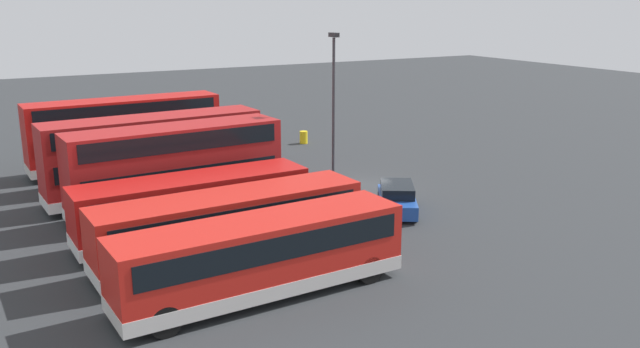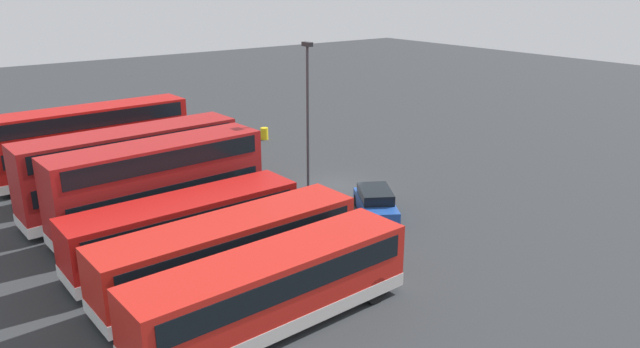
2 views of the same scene
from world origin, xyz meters
TOP-DOWN VIEW (x-y plane):
  - ground_plane at (0.00, 0.00)m, footprint 140.00×140.00m
  - bus_single_deck_near_end at (-10.86, 11.41)m, footprint 3.07×11.11m
  - bus_single_deck_second at (-7.19, 11.17)m, footprint 3.00×11.45m
  - bus_single_deck_third at (-3.84, 11.62)m, footprint 2.83×10.70m
  - bus_double_decker_fourth at (0.20, 11.12)m, footprint 3.19×10.93m
  - bus_double_decker_fifth at (3.55, 11.27)m, footprint 3.15×11.91m
  - bus_single_deck_sixth at (7.26, 11.26)m, footprint 2.91×10.17m
  - bus_double_decker_seventh at (10.94, 11.10)m, footprint 2.98×12.14m
  - car_hatchback_silver at (-4.96, 1.13)m, footprint 4.57×3.76m
  - lamp_post_tall at (-0.04, 2.07)m, footprint 0.70×0.30m
  - waste_bin_yellow at (12.28, -2.52)m, footprint 0.60×0.60m

SIDE VIEW (x-z plane):
  - ground_plane at x=0.00m, z-range 0.00..0.00m
  - waste_bin_yellow at x=12.28m, z-range 0.00..0.95m
  - car_hatchback_silver at x=-4.96m, z-range -0.02..1.41m
  - bus_single_deck_sixth at x=7.26m, z-range 0.14..3.09m
  - bus_single_deck_third at x=-3.84m, z-range 0.15..3.10m
  - bus_single_deck_near_end at x=-10.86m, z-range 0.15..3.10m
  - bus_single_deck_second at x=-7.19m, z-range 0.15..3.10m
  - bus_double_decker_fourth at x=0.20m, z-range 0.17..4.72m
  - bus_double_decker_fifth at x=3.55m, z-range 0.17..4.72m
  - bus_double_decker_seventh at x=10.94m, z-range 0.18..4.73m
  - lamp_post_tall at x=-0.04m, z-range 0.69..9.59m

